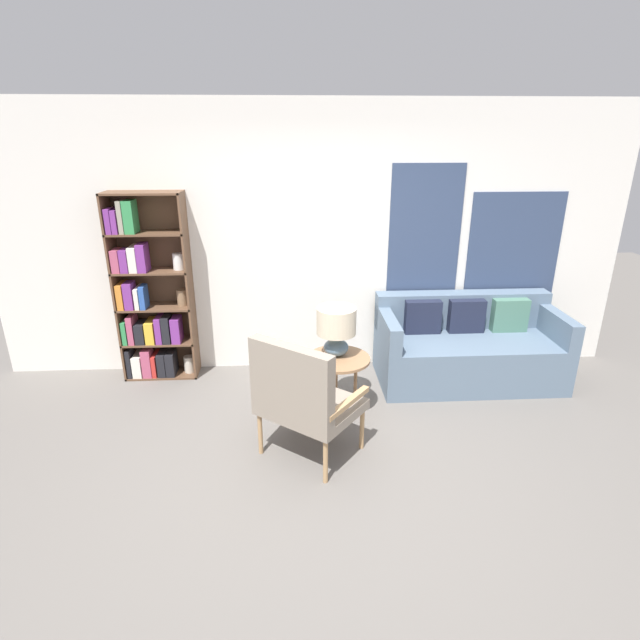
# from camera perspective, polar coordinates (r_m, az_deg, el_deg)

# --- Properties ---
(ground_plane) EXTENTS (14.00, 14.00, 0.00)m
(ground_plane) POSITION_cam_1_polar(r_m,az_deg,el_deg) (3.80, 0.78, -18.20)
(ground_plane) COLOR #66605B
(wall_back) EXTENTS (6.40, 0.08, 2.70)m
(wall_back) POSITION_cam_1_polar(r_m,az_deg,el_deg) (5.09, -0.14, 8.95)
(wall_back) COLOR white
(wall_back) RESTS_ON ground_plane
(bookshelf) EXTENTS (0.73, 0.30, 1.87)m
(bookshelf) POSITION_cam_1_polar(r_m,az_deg,el_deg) (5.24, -18.97, 2.09)
(bookshelf) COLOR brown
(bookshelf) RESTS_ON ground_plane
(armchair) EXTENTS (0.92, 0.90, 1.00)m
(armchair) POSITION_cam_1_polar(r_m,az_deg,el_deg) (3.74, -2.15, -8.50)
(armchair) COLOR tan
(armchair) RESTS_ON ground_plane
(couch) EXTENTS (1.80, 0.85, 0.84)m
(couch) POSITION_cam_1_polar(r_m,az_deg,el_deg) (5.28, 16.46, -3.10)
(couch) COLOR slate
(couch) RESTS_ON ground_plane
(side_table) EXTENTS (0.56, 0.56, 0.54)m
(side_table) POSITION_cam_1_polar(r_m,az_deg,el_deg) (4.40, 2.09, -4.93)
(side_table) COLOR #99704C
(side_table) RESTS_ON ground_plane
(table_lamp) EXTENTS (0.34, 0.34, 0.44)m
(table_lamp) POSITION_cam_1_polar(r_m,az_deg,el_deg) (4.32, 1.88, -0.71)
(table_lamp) COLOR slate
(table_lamp) RESTS_ON side_table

